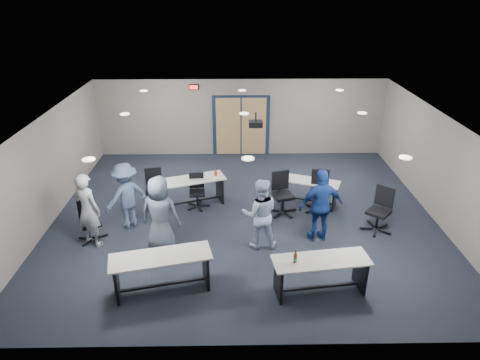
{
  "coord_description": "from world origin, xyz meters",
  "views": [
    {
      "loc": [
        -0.27,
        -9.98,
        5.73
      ],
      "look_at": [
        -0.11,
        -0.3,
        1.19
      ],
      "focal_mm": 32.0,
      "sensor_mm": 36.0,
      "label": 1
    }
  ],
  "objects_px": {
    "table_front_right": "(320,270)",
    "table_back_right": "(307,188)",
    "person_navy": "(321,206)",
    "chair_loose_left": "(90,222)",
    "table_back_left": "(190,187)",
    "chair_loose_right": "(379,210)",
    "person_plaid": "(160,214)",
    "chair_back_c": "(283,194)",
    "chair_back_b": "(197,192)",
    "person_lightblue": "(260,214)",
    "chair_back_d": "(319,192)",
    "person_back": "(126,196)",
    "chair_back_a": "(154,189)",
    "person_gray": "(88,210)",
    "table_front_left": "(161,267)"
  },
  "relations": [
    {
      "from": "chair_back_c",
      "to": "person_navy",
      "type": "height_order",
      "value": "person_navy"
    },
    {
      "from": "chair_back_a",
      "to": "chair_back_d",
      "type": "distance_m",
      "value": 4.49
    },
    {
      "from": "table_back_left",
      "to": "chair_loose_left",
      "type": "relative_size",
      "value": 2.04
    },
    {
      "from": "table_front_right",
      "to": "table_back_right",
      "type": "distance_m",
      "value": 3.81
    },
    {
      "from": "table_back_right",
      "to": "person_lightblue",
      "type": "distance_m",
      "value": 2.61
    },
    {
      "from": "chair_back_c",
      "to": "person_plaid",
      "type": "distance_m",
      "value": 3.42
    },
    {
      "from": "table_front_right",
      "to": "chair_back_b",
      "type": "relative_size",
      "value": 2.07
    },
    {
      "from": "chair_back_b",
      "to": "person_navy",
      "type": "relative_size",
      "value": 0.52
    },
    {
      "from": "table_back_left",
      "to": "person_plaid",
      "type": "bearing_deg",
      "value": -121.75
    },
    {
      "from": "person_lightblue",
      "to": "person_navy",
      "type": "height_order",
      "value": "person_navy"
    },
    {
      "from": "table_front_right",
      "to": "chair_back_d",
      "type": "xyz_separation_m",
      "value": [
        0.6,
        3.33,
        0.03
      ]
    },
    {
      "from": "chair_back_a",
      "to": "person_lightblue",
      "type": "relative_size",
      "value": 0.62
    },
    {
      "from": "chair_back_a",
      "to": "chair_back_c",
      "type": "distance_m",
      "value": 3.53
    },
    {
      "from": "table_front_right",
      "to": "person_back",
      "type": "distance_m",
      "value": 5.11
    },
    {
      "from": "chair_back_a",
      "to": "person_plaid",
      "type": "xyz_separation_m",
      "value": [
        0.51,
        -2.08,
        0.38
      ]
    },
    {
      "from": "chair_back_a",
      "to": "chair_back_c",
      "type": "xyz_separation_m",
      "value": [
        3.5,
        -0.44,
        0.04
      ]
    },
    {
      "from": "table_front_right",
      "to": "person_navy",
      "type": "height_order",
      "value": "person_navy"
    },
    {
      "from": "person_lightblue",
      "to": "person_gray",
      "type": "bearing_deg",
      "value": -3.65
    },
    {
      "from": "table_front_right",
      "to": "chair_back_d",
      "type": "bearing_deg",
      "value": 72.13
    },
    {
      "from": "chair_back_b",
      "to": "table_front_right",
      "type": "bearing_deg",
      "value": -58.19
    },
    {
      "from": "table_front_right",
      "to": "chair_back_d",
      "type": "distance_m",
      "value": 3.38
    },
    {
      "from": "table_front_right",
      "to": "table_back_left",
      "type": "relative_size",
      "value": 0.96
    },
    {
      "from": "table_front_left",
      "to": "chair_back_b",
      "type": "xyz_separation_m",
      "value": [
        0.44,
        3.48,
        -0.07
      ]
    },
    {
      "from": "chair_back_b",
      "to": "person_gray",
      "type": "xyz_separation_m",
      "value": [
        -2.37,
        -1.77,
        0.44
      ]
    },
    {
      "from": "table_front_left",
      "to": "chair_back_a",
      "type": "height_order",
      "value": "chair_back_a"
    },
    {
      "from": "table_front_left",
      "to": "table_front_right",
      "type": "xyz_separation_m",
      "value": [
        3.15,
        -0.12,
        -0.02
      ]
    },
    {
      "from": "table_back_left",
      "to": "table_front_left",
      "type": "bearing_deg",
      "value": -113.32
    },
    {
      "from": "person_gray",
      "to": "person_back",
      "type": "relative_size",
      "value": 1.06
    },
    {
      "from": "chair_loose_right",
      "to": "person_navy",
      "type": "bearing_deg",
      "value": -124.43
    },
    {
      "from": "table_front_right",
      "to": "person_back",
      "type": "xyz_separation_m",
      "value": [
        -4.37,
        2.63,
        0.33
      ]
    },
    {
      "from": "chair_back_b",
      "to": "person_plaid",
      "type": "bearing_deg",
      "value": -113.54
    },
    {
      "from": "table_front_left",
      "to": "chair_back_b",
      "type": "relative_size",
      "value": 2.19
    },
    {
      "from": "person_plaid",
      "to": "person_navy",
      "type": "relative_size",
      "value": 1.0
    },
    {
      "from": "chair_loose_right",
      "to": "table_back_right",
      "type": "bearing_deg",
      "value": 177.56
    },
    {
      "from": "table_front_right",
      "to": "table_front_left",
      "type": "bearing_deg",
      "value": 170.16
    },
    {
      "from": "chair_back_a",
      "to": "person_back",
      "type": "bearing_deg",
      "value": -124.41
    },
    {
      "from": "chair_loose_left",
      "to": "person_navy",
      "type": "xyz_separation_m",
      "value": [
        5.47,
        -0.05,
        0.41
      ]
    },
    {
      "from": "chair_back_d",
      "to": "person_lightblue",
      "type": "height_order",
      "value": "person_lightblue"
    },
    {
      "from": "person_back",
      "to": "chair_back_d",
      "type": "bearing_deg",
      "value": 147.09
    },
    {
      "from": "table_back_left",
      "to": "chair_back_c",
      "type": "relative_size",
      "value": 1.79
    },
    {
      "from": "chair_loose_right",
      "to": "person_lightblue",
      "type": "relative_size",
      "value": 0.66
    },
    {
      "from": "table_front_right",
      "to": "chair_loose_right",
      "type": "xyz_separation_m",
      "value": [
        1.89,
        2.31,
        0.03
      ]
    },
    {
      "from": "person_navy",
      "to": "person_back",
      "type": "relative_size",
      "value": 1.06
    },
    {
      "from": "chair_back_c",
      "to": "person_lightblue",
      "type": "height_order",
      "value": "person_lightblue"
    },
    {
      "from": "table_front_right",
      "to": "chair_back_a",
      "type": "height_order",
      "value": "chair_back_a"
    },
    {
      "from": "chair_back_a",
      "to": "person_gray",
      "type": "distance_m",
      "value": 2.23
    },
    {
      "from": "table_front_left",
      "to": "chair_back_d",
      "type": "bearing_deg",
      "value": 27.37
    },
    {
      "from": "person_gray",
      "to": "person_back",
      "type": "xyz_separation_m",
      "value": [
        0.7,
        0.8,
        -0.05
      ]
    },
    {
      "from": "chair_loose_right",
      "to": "person_back",
      "type": "distance_m",
      "value": 6.27
    },
    {
      "from": "chair_back_d",
      "to": "chair_loose_left",
      "type": "xyz_separation_m",
      "value": [
        -5.72,
        -1.35,
        -0.06
      ]
    }
  ]
}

